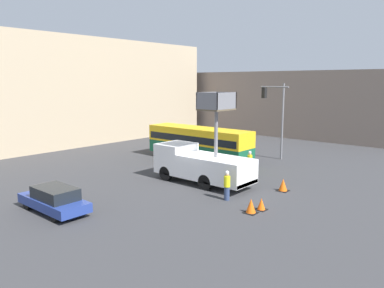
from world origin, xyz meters
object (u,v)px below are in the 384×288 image
at_px(road_worker_directing, 250,162).
at_px(traffic_light_pole, 277,110).
at_px(city_bus, 199,141).
at_px(parked_car_curbside, 54,199).
at_px(utility_truck, 201,163).
at_px(traffic_cone_near_truck, 251,206).
at_px(traffic_cone_mid_road, 283,185).
at_px(traffic_cone_far_side, 261,204).
at_px(road_worker_near_truck, 227,185).

bearing_deg(road_worker_directing, traffic_light_pole, 141.18).
height_order(city_bus, parked_car_curbside, city_bus).
bearing_deg(city_bus, traffic_light_pole, -130.52).
bearing_deg(road_worker_directing, city_bus, -146.47).
distance_m(utility_truck, parked_car_curbside, 9.91).
distance_m(utility_truck, traffic_light_pole, 10.45).
bearing_deg(traffic_light_pole, road_worker_directing, -171.55).
bearing_deg(utility_truck, traffic_cone_near_truck, -116.07).
relative_size(road_worker_directing, traffic_cone_near_truck, 2.24).
bearing_deg(traffic_cone_mid_road, city_bus, 70.73).
xyz_separation_m(traffic_light_pole, traffic_cone_far_side, (-12.04, -5.71, -4.19)).
height_order(traffic_cone_near_truck, traffic_cone_mid_road, traffic_cone_mid_road).
height_order(city_bus, road_worker_directing, city_bus).
relative_size(city_bus, traffic_light_pole, 1.48).
distance_m(traffic_cone_near_truck, traffic_cone_far_side, 0.81).
bearing_deg(road_worker_near_truck, traffic_cone_near_truck, -139.81).
xyz_separation_m(traffic_cone_mid_road, traffic_cone_far_side, (-4.05, -0.79, -0.07)).
relative_size(road_worker_near_truck, traffic_cone_far_side, 2.72).
bearing_deg(city_bus, traffic_cone_far_side, 152.58).
relative_size(utility_truck, traffic_light_pole, 1.06).
distance_m(traffic_light_pole, road_worker_near_truck, 12.85).
height_order(road_worker_directing, traffic_cone_far_side, road_worker_directing).
distance_m(traffic_light_pole, road_worker_directing, 6.61).
height_order(traffic_light_pole, traffic_cone_mid_road, traffic_light_pole).
distance_m(road_worker_near_truck, road_worker_directing, 6.88).
distance_m(city_bus, traffic_light_pole, 7.29).
height_order(road_worker_near_truck, traffic_cone_mid_road, road_worker_near_truck).
bearing_deg(road_worker_near_truck, parked_car_curbside, 116.18).
distance_m(utility_truck, traffic_cone_far_side, 6.42).
relative_size(traffic_light_pole, road_worker_near_truck, 3.79).
height_order(traffic_cone_mid_road, traffic_cone_far_side, traffic_cone_mid_road).
bearing_deg(traffic_cone_near_truck, road_worker_near_truck, 67.13).
bearing_deg(traffic_cone_far_side, road_worker_near_truck, 86.28).
bearing_deg(road_worker_directing, traffic_cone_mid_road, 11.07).
distance_m(city_bus, traffic_cone_mid_road, 10.64).
bearing_deg(traffic_cone_mid_road, utility_truck, 111.04).
distance_m(traffic_cone_near_truck, parked_car_curbside, 10.53).
bearing_deg(road_worker_directing, utility_truck, -60.70).
bearing_deg(city_bus, parked_car_curbside, 107.08).
height_order(traffic_cone_near_truck, traffic_cone_far_side, traffic_cone_near_truck).
height_order(utility_truck, road_worker_near_truck, utility_truck).
height_order(city_bus, traffic_cone_mid_road, city_bus).
height_order(road_worker_near_truck, road_worker_directing, road_worker_near_truck).
relative_size(traffic_cone_far_side, parked_car_curbside, 0.14).
bearing_deg(traffic_cone_far_side, city_bus, 54.99).
bearing_deg(traffic_light_pole, city_bus, 131.89).
xyz_separation_m(road_worker_directing, parked_car_curbside, (-14.15, 3.32, -0.16)).
height_order(city_bus, road_worker_near_truck, city_bus).
bearing_deg(road_worker_near_truck, city_bus, 21.54).
distance_m(utility_truck, traffic_cone_mid_road, 5.66).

